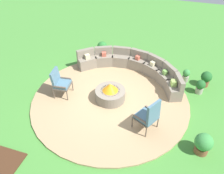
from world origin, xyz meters
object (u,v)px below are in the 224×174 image
at_px(lounge_chair_front_left, 60,82).
at_px(potted_plant_1, 200,86).
at_px(lounge_chair_front_right, 149,115).
at_px(potted_plant_3, 203,143).
at_px(fire_pit, 110,93).
at_px(curved_stone_bench, 133,67).
at_px(potted_plant_0, 102,48).
at_px(potted_plant_2, 206,78).
at_px(potted_plant_4, 186,75).

xyz_separation_m(lounge_chair_front_left, potted_plant_1, (4.77, 1.72, -0.30)).
bearing_deg(lounge_chair_front_right, potted_plant_1, -3.89).
distance_m(lounge_chair_front_left, lounge_chair_front_right, 3.36).
distance_m(lounge_chair_front_left, potted_plant_3, 5.01).
distance_m(fire_pit, curved_stone_bench, 1.85).
relative_size(potted_plant_0, potted_plant_3, 0.99).
relative_size(potted_plant_2, potted_plant_4, 1.17).
bearing_deg(potted_plant_1, lounge_chair_front_right, -121.54).
bearing_deg(lounge_chair_front_right, lounge_chair_front_left, 105.94).
bearing_deg(potted_plant_3, fire_pit, 157.51).
height_order(lounge_chair_front_right, potted_plant_2, lounge_chair_front_right).
bearing_deg(lounge_chair_front_left, potted_plant_2, 107.79).
bearing_deg(fire_pit, potted_plant_4, 39.45).
relative_size(fire_pit, potted_plant_4, 2.01).
bearing_deg(potted_plant_4, potted_plant_3, -78.30).
relative_size(fire_pit, potted_plant_3, 1.56).
bearing_deg(lounge_chair_front_left, potted_plant_1, 103.26).
bearing_deg(potted_plant_4, potted_plant_0, 166.86).
bearing_deg(fire_pit, potted_plant_2, 31.50).
height_order(lounge_chair_front_left, potted_plant_4, lounge_chair_front_left).
bearing_deg(lounge_chair_front_right, potted_plant_3, -73.82).
height_order(lounge_chair_front_left, lounge_chair_front_right, lounge_chair_front_right).
distance_m(lounge_chair_front_left, potted_plant_4, 4.82).
xyz_separation_m(curved_stone_bench, lounge_chair_front_left, (-2.15, -2.10, 0.23)).
relative_size(lounge_chair_front_left, potted_plant_2, 1.66).
bearing_deg(potted_plant_4, potted_plant_2, -4.99).
height_order(lounge_chair_front_left, potted_plant_3, lounge_chair_front_left).
relative_size(lounge_chair_front_left, potted_plant_3, 1.51).
height_order(potted_plant_0, potted_plant_3, potted_plant_3).
distance_m(potted_plant_0, potted_plant_4, 3.91).
height_order(fire_pit, potted_plant_3, fire_pit).
distance_m(fire_pit, potted_plant_4, 3.17).
height_order(fire_pit, potted_plant_4, fire_pit).
xyz_separation_m(potted_plant_3, potted_plant_4, (-0.69, 3.31, -0.09)).
relative_size(lounge_chair_front_left, potted_plant_4, 1.94).
relative_size(curved_stone_bench, potted_plant_2, 7.19).
bearing_deg(potted_plant_4, potted_plant_1, -47.14).
relative_size(lounge_chair_front_right, potted_plant_4, 2.15).
xyz_separation_m(potted_plant_0, potted_plant_4, (3.80, -0.89, -0.07)).
distance_m(lounge_chair_front_right, potted_plant_2, 3.37).
relative_size(lounge_chair_front_right, potted_plant_1, 2.07).
bearing_deg(curved_stone_bench, potted_plant_1, -8.26).
distance_m(lounge_chair_front_left, potted_plant_0, 3.23).
bearing_deg(potted_plant_1, curved_stone_bench, 171.74).
height_order(potted_plant_3, potted_plant_4, potted_plant_3).
bearing_deg(lounge_chair_front_right, potted_plant_2, -1.96).
height_order(potted_plant_0, potted_plant_2, potted_plant_0).
xyz_separation_m(lounge_chair_front_right, potted_plant_1, (1.47, 2.40, -0.32)).
relative_size(curved_stone_bench, potted_plant_3, 6.55).
height_order(curved_stone_bench, potted_plant_0, curved_stone_bench).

